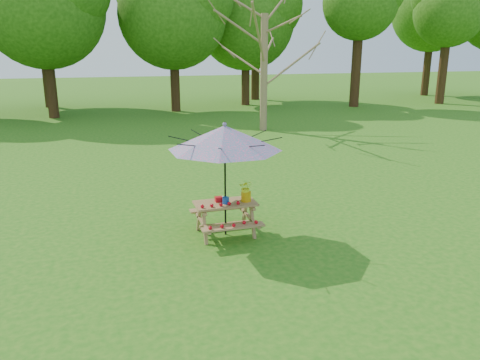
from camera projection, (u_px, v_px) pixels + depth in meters
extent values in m
plane|color=#1E6613|center=(386.00, 280.00, 7.48)|extent=(120.00, 120.00, 0.00)
cylinder|color=#7F5F45|center=(264.00, 73.00, 20.66)|extent=(0.42, 0.42, 5.04)
cube|color=#986C44|center=(225.00, 203.00, 9.14)|extent=(1.20, 0.62, 0.04)
cube|color=#986C44|center=(233.00, 227.00, 8.71)|extent=(1.20, 0.22, 0.04)
cube|color=#986C44|center=(218.00, 209.00, 9.72)|extent=(1.20, 0.22, 0.04)
cylinder|color=black|center=(225.00, 180.00, 9.01)|extent=(0.04, 0.04, 2.25)
cone|color=teal|center=(225.00, 138.00, 8.79)|extent=(2.88, 2.88, 0.47)
sphere|color=teal|center=(225.00, 124.00, 8.72)|extent=(0.08, 0.08, 0.08)
cube|color=red|center=(219.00, 199.00, 9.16)|extent=(0.14, 0.12, 0.10)
cylinder|color=#1544AD|center=(226.00, 200.00, 9.05)|extent=(0.13, 0.13, 0.13)
cube|color=silver|center=(221.00, 199.00, 9.25)|extent=(0.13, 0.13, 0.07)
cylinder|color=#D7980B|center=(246.00, 196.00, 9.18)|extent=(0.20, 0.20, 0.20)
imported|color=#F3FD28|center=(246.00, 187.00, 9.13)|extent=(0.33, 0.32, 0.29)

